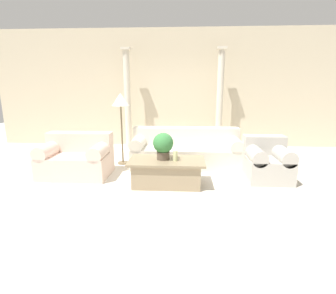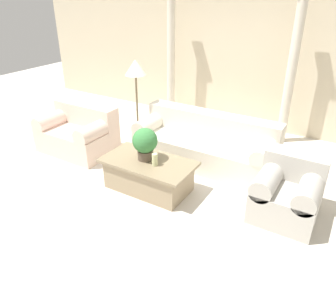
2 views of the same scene
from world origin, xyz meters
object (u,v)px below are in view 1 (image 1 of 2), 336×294
loveseat (77,158)px  potted_plant (163,145)px  sofa_long (186,151)px  coffee_table (167,172)px  armchair (266,160)px  floor_lamp (121,104)px

loveseat → potted_plant: bearing=-12.7°
sofa_long → loveseat: size_ratio=1.81×
loveseat → potted_plant: potted_plant is taller
coffee_table → potted_plant: (-0.06, 0.03, 0.48)m
sofa_long → armchair: sofa_long is taller
coffee_table → armchair: armchair is taller
potted_plant → floor_lamp: bearing=130.2°
coffee_table → sofa_long: bearing=73.7°
sofa_long → potted_plant: 1.26m
floor_lamp → armchair: (2.89, -0.76, -0.97)m
floor_lamp → loveseat: bearing=-132.0°
armchair → potted_plant: bearing=-167.7°
coffee_table → armchair: (1.84, 0.44, 0.12)m
coffee_table → armchair: bearing=13.6°
armchair → sofa_long: bearing=154.4°
loveseat → floor_lamp: 1.45m
loveseat → coffee_table: (1.77, -0.41, -0.11)m
coffee_table → potted_plant: bearing=156.0°
potted_plant → armchair: bearing=12.3°
loveseat → armchair: (3.61, 0.03, 0.00)m
floor_lamp → armchair: size_ratio=1.79×
potted_plant → loveseat: bearing=167.3°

